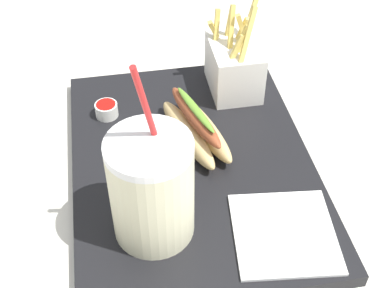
{
  "coord_description": "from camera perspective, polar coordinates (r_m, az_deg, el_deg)",
  "views": [
    {
      "loc": [
        -0.52,
        0.09,
        0.55
      ],
      "look_at": [
        0.0,
        0.0,
        0.05
      ],
      "focal_mm": 49.59,
      "sensor_mm": 36.0,
      "label": 1
    }
  ],
  "objects": [
    {
      "name": "hot_dog_1",
      "position": [
        0.76,
        0.35,
        1.79
      ],
      "size": [
        0.17,
        0.1,
        0.06
      ],
      "color": "#DBB775",
      "rests_on": "food_tray"
    },
    {
      "name": "ketchup_cup_1",
      "position": [
        0.82,
        -9.19,
        3.72
      ],
      "size": [
        0.03,
        0.03,
        0.02
      ],
      "color": "white",
      "rests_on": "food_tray"
    },
    {
      "name": "napkin_stack",
      "position": [
        0.67,
        9.88,
        -9.41
      ],
      "size": [
        0.14,
        0.14,
        0.0
      ],
      "primitive_type": "cube",
      "rotation": [
        0.0,
        0.0,
        -0.11
      ],
      "color": "white",
      "rests_on": "food_tray"
    },
    {
      "name": "fries_basket",
      "position": [
        0.85,
        4.55,
        8.37
      ],
      "size": [
        0.1,
        0.08,
        0.15
      ],
      "color": "white",
      "rests_on": "food_tray"
    },
    {
      "name": "ground_plane",
      "position": [
        0.77,
        0.0,
        -3.26
      ],
      "size": [
        2.4,
        2.4,
        0.02
      ],
      "primitive_type": "cube",
      "color": "silver"
    },
    {
      "name": "soda_cup",
      "position": [
        0.61,
        -4.37,
        -4.8
      ],
      "size": [
        0.1,
        0.1,
        0.25
      ],
      "color": "beige",
      "rests_on": "food_tray"
    },
    {
      "name": "food_tray",
      "position": [
        0.75,
        0.0,
        -2.22
      ],
      "size": [
        0.45,
        0.33,
        0.02
      ],
      "primitive_type": "cube",
      "color": "black",
      "rests_on": "ground_plane"
    }
  ]
}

